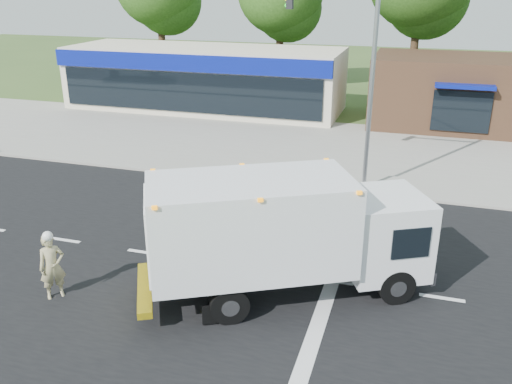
{
  "coord_description": "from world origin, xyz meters",
  "views": [
    {
      "loc": [
        4.87,
        -13.6,
        8.11
      ],
      "look_at": [
        0.09,
        1.97,
        1.7
      ],
      "focal_mm": 38.0,
      "sensor_mm": 36.0,
      "label": 1
    }
  ],
  "objects": [
    {
      "name": "ground",
      "position": [
        0.0,
        0.0,
        0.0
      ],
      "size": [
        120.0,
        120.0,
        0.0
      ],
      "primitive_type": "plane",
      "color": "#385123",
      "rests_on": "ground"
    },
    {
      "name": "emergency_worker",
      "position": [
        -4.11,
        -3.0,
        0.96
      ],
      "size": [
        0.79,
        0.8,
        1.97
      ],
      "rotation": [
        0.0,
        0.0,
        0.81
      ],
      "color": "tan",
      "rests_on": "ground"
    },
    {
      "name": "road_asphalt",
      "position": [
        0.0,
        0.0,
        0.0
      ],
      "size": [
        60.0,
        14.0,
        0.02
      ],
      "primitive_type": "cube",
      "color": "black",
      "rests_on": "ground"
    },
    {
      "name": "brown_storefront",
      "position": [
        7.0,
        19.98,
        2.0
      ],
      "size": [
        10.0,
        6.7,
        4.0
      ],
      "color": "#382316",
      "rests_on": "ground"
    },
    {
      "name": "sidewalk",
      "position": [
        0.0,
        8.2,
        0.06
      ],
      "size": [
        60.0,
        2.4,
        0.12
      ],
      "primitive_type": "cube",
      "color": "gray",
      "rests_on": "ground"
    },
    {
      "name": "retail_strip_mall",
      "position": [
        -9.0,
        19.93,
        2.01
      ],
      "size": [
        18.0,
        6.2,
        4.0
      ],
      "color": "beige",
      "rests_on": "ground"
    },
    {
      "name": "lane_markings",
      "position": [
        1.35,
        -1.35,
        0.02
      ],
      "size": [
        55.2,
        7.0,
        0.01
      ],
      "color": "silver",
      "rests_on": "road_asphalt"
    },
    {
      "name": "ems_box_truck",
      "position": [
        1.74,
        -1.06,
        1.98
      ],
      "size": [
        7.95,
        5.73,
        3.43
      ],
      "rotation": [
        0.0,
        0.0,
        0.49
      ],
      "color": "black",
      "rests_on": "ground"
    },
    {
      "name": "parking_apron",
      "position": [
        0.0,
        14.0,
        0.01
      ],
      "size": [
        60.0,
        9.0,
        0.02
      ],
      "primitive_type": "cube",
      "color": "gray",
      "rests_on": "ground"
    },
    {
      "name": "traffic_signal_pole",
      "position": [
        2.35,
        7.6,
        4.92
      ],
      "size": [
        3.51,
        0.25,
        8.0
      ],
      "color": "gray",
      "rests_on": "ground"
    }
  ]
}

